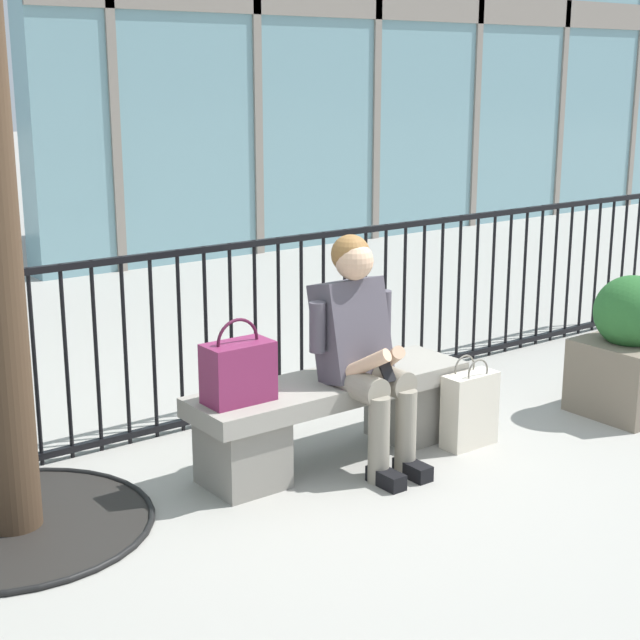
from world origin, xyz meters
TOP-DOWN VIEW (x-y plane):
  - ground_plane at (0.00, 0.00)m, footprint 60.00×60.00m
  - stone_bench at (0.00, 0.00)m, footprint 1.60×0.44m
  - seated_person_with_phone at (0.10, -0.13)m, footprint 0.52×0.66m
  - handbag_on_bench at (-0.58, -0.01)m, footprint 0.34×0.19m
  - shopping_bag at (0.73, -0.30)m, footprint 0.32×0.14m
  - plaza_railing at (0.00, 0.85)m, footprint 7.66×0.04m
  - planter at (1.88, -0.49)m, footprint 0.53×0.53m

SIDE VIEW (x-z plane):
  - ground_plane at x=0.00m, z-range 0.00..0.00m
  - shopping_bag at x=0.73m, z-range -0.04..0.47m
  - stone_bench at x=0.00m, z-range 0.05..0.50m
  - planter at x=1.88m, z-range -0.03..0.82m
  - plaza_railing at x=0.00m, z-range 0.01..1.07m
  - handbag_on_bench at x=-0.58m, z-range 0.40..0.82m
  - seated_person_with_phone at x=0.10m, z-range 0.04..1.26m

